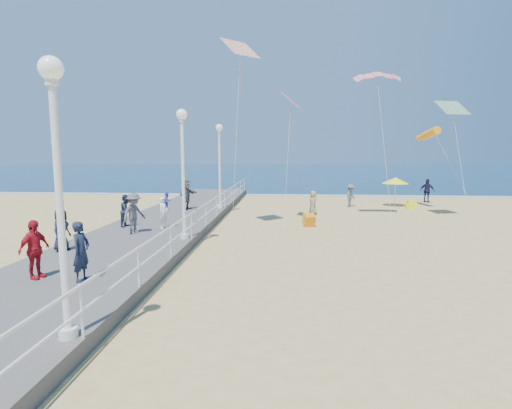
# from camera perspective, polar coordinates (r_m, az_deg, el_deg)

# --- Properties ---
(ground) EXTENTS (160.00, 160.00, 0.00)m
(ground) POSITION_cam_1_polar(r_m,az_deg,el_deg) (16.64, 8.14, -6.47)
(ground) COLOR tan
(ground) RESTS_ON ground
(ocean) EXTENTS (160.00, 90.00, 0.05)m
(ocean) POSITION_cam_1_polar(r_m,az_deg,el_deg) (81.21, 5.18, 4.74)
(ocean) COLOR #0C2B49
(ocean) RESTS_ON ground
(surf_line) EXTENTS (160.00, 1.20, 0.04)m
(surf_line) POSITION_cam_1_polar(r_m,az_deg,el_deg) (36.84, 6.09, 1.33)
(surf_line) COLOR silver
(surf_line) RESTS_ON ground
(boardwalk) EXTENTS (5.00, 44.00, 0.40)m
(boardwalk) POSITION_cam_1_polar(r_m,az_deg,el_deg) (17.74, -16.91, -5.18)
(boardwalk) COLOR #645F5A
(boardwalk) RESTS_ON ground
(railing) EXTENTS (0.05, 42.00, 0.55)m
(railing) POSITION_cam_1_polar(r_m,az_deg,el_deg) (16.81, -9.23, -1.99)
(railing) COLOR white
(railing) RESTS_ON boardwalk
(lamp_post_near) EXTENTS (0.44, 0.44, 5.32)m
(lamp_post_near) POSITION_cam_1_polar(r_m,az_deg,el_deg) (8.28, -26.49, 4.31)
(lamp_post_near) COLOR white
(lamp_post_near) RESTS_ON boardwalk
(lamp_post_mid) EXTENTS (0.44, 0.44, 5.32)m
(lamp_post_mid) POSITION_cam_1_polar(r_m,az_deg,el_deg) (16.66, -10.42, 6.23)
(lamp_post_mid) COLOR white
(lamp_post_mid) RESTS_ON boardwalk
(lamp_post_far) EXTENTS (0.44, 0.44, 5.32)m
(lamp_post_far) POSITION_cam_1_polar(r_m,az_deg,el_deg) (25.46, -5.23, 6.75)
(lamp_post_far) COLOR white
(lamp_post_far) RESTS_ON boardwalk
(woman_holding_toddler) EXTENTS (0.54, 0.65, 1.51)m
(woman_holding_toddler) POSITION_cam_1_polar(r_m,az_deg,el_deg) (19.32, -13.06, -1.14)
(woman_holding_toddler) COLOR white
(woman_holding_toddler) RESTS_ON boardwalk
(toddler_held) EXTENTS (0.46, 0.51, 0.85)m
(toddler_held) POSITION_cam_1_polar(r_m,az_deg,el_deg) (19.35, -12.55, 0.45)
(toddler_held) COLOR blue
(toddler_held) RESTS_ON boardwalk
(spectator_0) EXTENTS (0.47, 0.66, 1.70)m
(spectator_0) POSITION_cam_1_polar(r_m,az_deg,el_deg) (12.23, -23.71, -6.16)
(spectator_0) COLOR #171F33
(spectator_0) RESTS_ON boardwalk
(spectator_2) EXTENTS (1.13, 1.34, 1.81)m
(spectator_2) POSITION_cam_1_polar(r_m,az_deg,el_deg) (18.46, -17.04, -1.21)
(spectator_2) COLOR #545458
(spectator_2) RESTS_ON boardwalk
(spectator_3) EXTENTS (0.66, 1.07, 1.70)m
(spectator_3) POSITION_cam_1_polar(r_m,az_deg,el_deg) (13.05, -29.11, -5.63)
(spectator_3) COLOR red
(spectator_3) RESTS_ON boardwalk
(spectator_4) EXTENTS (0.58, 0.81, 1.55)m
(spectator_4) POSITION_cam_1_polar(r_m,az_deg,el_deg) (16.23, -26.07, -3.29)
(spectator_4) COLOR #181E35
(spectator_4) RESTS_ON boardwalk
(spectator_5) EXTENTS (1.08, 1.82, 1.87)m
(spectator_5) POSITION_cam_1_polar(r_m,az_deg,el_deg) (25.34, -9.92, 1.40)
(spectator_5) COLOR #525257
(spectator_5) RESTS_ON boardwalk
(spectator_7) EXTENTS (0.68, 0.82, 1.55)m
(spectator_7) POSITION_cam_1_polar(r_m,az_deg,el_deg) (20.30, -18.01, -0.84)
(spectator_7) COLOR #1C293E
(spectator_7) RESTS_ON boardwalk
(beach_walker_a) EXTENTS (1.09, 1.24, 1.66)m
(beach_walker_a) POSITION_cam_1_polar(r_m,az_deg,el_deg) (29.82, 13.37, 1.24)
(beach_walker_a) COLOR slate
(beach_walker_a) RESTS_ON ground
(beach_walker_b) EXTENTS (1.16, 1.02, 1.88)m
(beach_walker_b) POSITION_cam_1_polar(r_m,az_deg,el_deg) (34.30, 23.27, 1.82)
(beach_walker_b) COLOR #1A1938
(beach_walker_b) RESTS_ON ground
(beach_walker_c) EXTENTS (0.57, 0.80, 1.53)m
(beach_walker_c) POSITION_cam_1_polar(r_m,az_deg,el_deg) (25.76, 8.15, 0.25)
(beach_walker_c) COLOR #988D69
(beach_walker_c) RESTS_ON ground
(box_kite) EXTENTS (0.74, 0.84, 0.74)m
(box_kite) POSITION_cam_1_polar(r_m,az_deg,el_deg) (21.61, 7.57, -2.39)
(box_kite) COLOR #E5500D
(box_kite) RESTS_ON ground
(beach_umbrella) EXTENTS (1.90, 1.90, 2.14)m
(beach_umbrella) POSITION_cam_1_polar(r_m,az_deg,el_deg) (30.91, 19.30, 3.25)
(beach_umbrella) COLOR white
(beach_umbrella) RESTS_ON ground
(beach_chair_left) EXTENTS (0.55, 0.55, 0.40)m
(beach_chair_left) POSITION_cam_1_polar(r_m,az_deg,el_deg) (31.52, 21.38, 0.11)
(beach_chair_left) COLOR #EEFA1A
(beach_chair_left) RESTS_ON ground
(beach_chair_right) EXTENTS (0.55, 0.55, 0.40)m
(beach_chair_right) POSITION_cam_1_polar(r_m,az_deg,el_deg) (29.95, 21.11, -0.25)
(beach_chair_right) COLOR #F1FF1A
(beach_chair_right) RESTS_ON ground
(kite_parafoil) EXTENTS (2.68, 0.94, 0.65)m
(kite_parafoil) POSITION_cam_1_polar(r_m,az_deg,el_deg) (24.67, 16.99, 17.36)
(kite_parafoil) COLOR red
(kite_windsock) EXTENTS (1.06, 2.97, 1.14)m
(kite_windsock) POSITION_cam_1_polar(r_m,az_deg,el_deg) (30.10, 23.66, 9.28)
(kite_windsock) COLOR orange
(kite_diamond_pink) EXTENTS (1.22, 1.45, 0.86)m
(kite_diamond_pink) POSITION_cam_1_polar(r_m,az_deg,el_deg) (22.59, 5.02, 14.57)
(kite_diamond_pink) COLOR #E25389
(kite_diamond_multi) EXTENTS (1.85, 1.66, 0.91)m
(kite_diamond_multi) POSITION_cam_1_polar(r_m,az_deg,el_deg) (26.30, 26.25, 12.31)
(kite_diamond_multi) COLOR blue
(kite_diamond_redwhite) EXTENTS (1.98, 1.98, 0.98)m
(kite_diamond_redwhite) POSITION_cam_1_polar(r_m,az_deg,el_deg) (20.66, -2.26, 21.41)
(kite_diamond_redwhite) COLOR red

